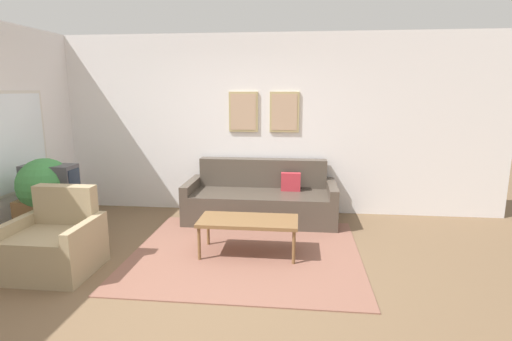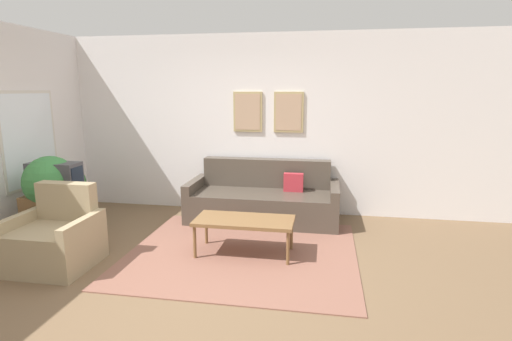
{
  "view_description": "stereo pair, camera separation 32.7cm",
  "coord_description": "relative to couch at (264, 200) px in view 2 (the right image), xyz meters",
  "views": [
    {
      "loc": [
        0.94,
        -3.6,
        1.87
      ],
      "look_at": [
        0.39,
        1.43,
        0.85
      ],
      "focal_mm": 28.0,
      "sensor_mm": 36.0,
      "label": 1
    },
    {
      "loc": [
        1.26,
        -3.55,
        1.87
      ],
      "look_at": [
        0.39,
        1.43,
        0.85
      ],
      "focal_mm": 28.0,
      "sensor_mm": 36.0,
      "label": 2
    }
  ],
  "objects": [
    {
      "name": "tv",
      "position": [
        -2.44,
        -1.22,
        0.5
      ],
      "size": [
        0.63,
        0.28,
        0.41
      ],
      "color": "#424247",
      "rests_on": "tv_stand"
    },
    {
      "name": "area_rug",
      "position": [
        -0.05,
        -1.26,
        -0.29
      ],
      "size": [
        2.62,
        2.35,
        0.01
      ],
      "color": "brown",
      "rests_on": "ground_plane"
    },
    {
      "name": "potted_plant_tall",
      "position": [
        -2.51,
        -1.22,
        0.4
      ],
      "size": [
        0.65,
        0.65,
        1.07
      ],
      "color": "beige",
      "rests_on": "ground_plane"
    },
    {
      "name": "ground_plane",
      "position": [
        -0.4,
        -2.01,
        -0.29
      ],
      "size": [
        16.0,
        16.0,
        0.0
      ],
      "primitive_type": "plane",
      "color": "brown"
    },
    {
      "name": "couch",
      "position": [
        0.0,
        0.0,
        0.0
      ],
      "size": [
        2.15,
        0.9,
        0.85
      ],
      "color": "#4C4238",
      "rests_on": "ground_plane"
    },
    {
      "name": "armchair",
      "position": [
        -1.98,
        -1.93,
        -0.0
      ],
      "size": [
        0.84,
        0.76,
        0.86
      ],
      "rotation": [
        0.0,
        0.0,
        0.27
      ],
      "color": "tan",
      "rests_on": "ground_plane"
    },
    {
      "name": "potted_plant_by_window",
      "position": [
        -2.79,
        -0.53,
        0.25
      ],
      "size": [
        0.52,
        0.52,
        0.83
      ],
      "color": "#383D42",
      "rests_on": "ground_plane"
    },
    {
      "name": "wall_back",
      "position": [
        -0.4,
        0.46,
        1.06
      ],
      "size": [
        8.0,
        0.09,
        2.7
      ],
      "color": "silver",
      "rests_on": "ground_plane"
    },
    {
      "name": "tv_stand",
      "position": [
        -2.45,
        -1.22,
        0.0
      ],
      "size": [
        0.72,
        0.5,
        0.59
      ],
      "color": "brown",
      "rests_on": "ground_plane"
    },
    {
      "name": "potted_plant_small",
      "position": [
        -2.63,
        -0.77,
        0.1
      ],
      "size": [
        0.36,
        0.36,
        0.66
      ],
      "color": "beige",
      "rests_on": "ground_plane"
    },
    {
      "name": "coffee_table",
      "position": [
        -0.02,
        -1.3,
        0.1
      ],
      "size": [
        1.13,
        0.53,
        0.43
      ],
      "color": "brown",
      "rests_on": "ground_plane"
    }
  ]
}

